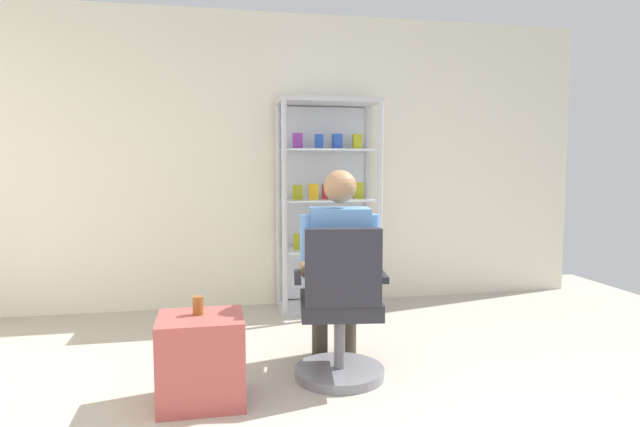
{
  "coord_description": "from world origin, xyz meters",
  "views": [
    {
      "loc": [
        -0.65,
        -2.06,
        1.33
      ],
      "look_at": [
        0.06,
        1.41,
        1.0
      ],
      "focal_mm": 30.31,
      "sensor_mm": 36.0,
      "label": 1
    }
  ],
  "objects_px": {
    "display_cabinet_main": "(327,203)",
    "storage_crate": "(201,359)",
    "seated_shopkeeper": "(338,261)",
    "office_chair": "(340,318)",
    "tea_glass": "(198,306)"
  },
  "relations": [
    {
      "from": "seated_shopkeeper",
      "to": "storage_crate",
      "type": "distance_m",
      "value": 1.02
    },
    {
      "from": "seated_shopkeeper",
      "to": "storage_crate",
      "type": "relative_size",
      "value": 2.63
    },
    {
      "from": "seated_shopkeeper",
      "to": "display_cabinet_main",
      "type": "bearing_deg",
      "value": 80.46
    },
    {
      "from": "display_cabinet_main",
      "to": "storage_crate",
      "type": "xyz_separation_m",
      "value": [
        -1.11,
        -1.85,
        -0.72
      ]
    },
    {
      "from": "storage_crate",
      "to": "seated_shopkeeper",
      "type": "bearing_deg",
      "value": 19.46
    },
    {
      "from": "office_chair",
      "to": "seated_shopkeeper",
      "type": "distance_m",
      "value": 0.36
    },
    {
      "from": "display_cabinet_main",
      "to": "storage_crate",
      "type": "bearing_deg",
      "value": -121.04
    },
    {
      "from": "display_cabinet_main",
      "to": "storage_crate",
      "type": "distance_m",
      "value": 2.27
    },
    {
      "from": "display_cabinet_main",
      "to": "tea_glass",
      "type": "xyz_separation_m",
      "value": [
        -1.12,
        -1.81,
        -0.42
      ]
    },
    {
      "from": "display_cabinet_main",
      "to": "seated_shopkeeper",
      "type": "relative_size",
      "value": 1.47
    },
    {
      "from": "storage_crate",
      "to": "tea_glass",
      "type": "bearing_deg",
      "value": 110.18
    },
    {
      "from": "display_cabinet_main",
      "to": "tea_glass",
      "type": "relative_size",
      "value": 18.38
    },
    {
      "from": "storage_crate",
      "to": "office_chair",
      "type": "bearing_deg",
      "value": 9.54
    },
    {
      "from": "tea_glass",
      "to": "seated_shopkeeper",
      "type": "bearing_deg",
      "value": 17.2
    },
    {
      "from": "storage_crate",
      "to": "display_cabinet_main",
      "type": "bearing_deg",
      "value": 58.96
    }
  ]
}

